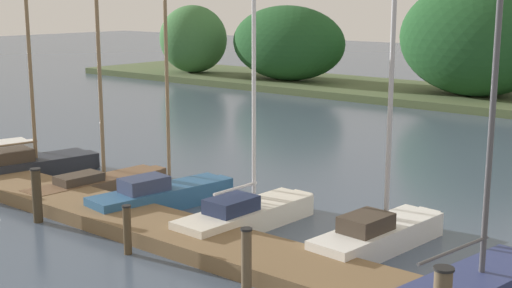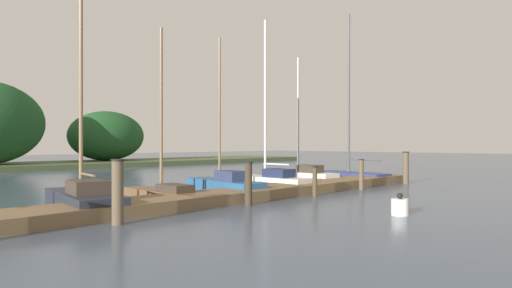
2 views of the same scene
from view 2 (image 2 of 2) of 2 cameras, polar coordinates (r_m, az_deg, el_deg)
dock_pier at (r=16.14m, az=-0.51°, el=-6.10°), size 20.24×1.80×0.35m
sailboat_1 at (r=13.87m, az=-20.59°, el=-6.16°), size 1.97×4.29×6.86m
sailboat_2 at (r=15.62m, az=-11.25°, el=-5.81°), size 1.18×4.48×5.76m
sailboat_3 at (r=17.30m, az=-4.19°, el=-5.01°), size 1.56×4.22×5.87m
sailboat_4 at (r=19.37m, az=1.52°, el=-4.42°), size 1.19×4.21×7.10m
sailboat_5 at (r=22.24m, az=5.54°, el=-3.84°), size 1.33×4.00×6.04m
sailboat_6 at (r=23.79m, az=11.58°, el=-3.55°), size 1.73×4.14×8.44m
mooring_piling_1 at (r=11.36m, az=-16.70°, el=-5.66°), size 0.32×0.32×1.54m
mooring_piling_2 at (r=14.26m, az=-0.94°, el=-4.88°), size 0.26×0.26×1.35m
mooring_piling_3 at (r=16.82m, az=7.27°, el=-4.58°), size 0.20×0.20×1.08m
mooring_piling_4 at (r=19.59m, az=12.86°, el=-3.65°), size 0.22×0.22×1.26m
mooring_piling_5 at (r=22.95m, az=18.00°, el=-2.78°), size 0.31×0.31×1.52m
channel_buoy_0 at (r=12.94m, az=17.32°, el=-7.39°), size 0.45×0.45×0.60m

